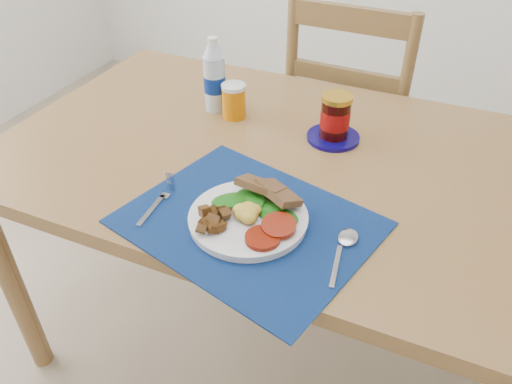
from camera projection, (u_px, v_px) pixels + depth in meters
ground at (244, 382)px, 1.58m from camera, size 4.00×4.00×0.00m
table at (272, 177)px, 1.32m from camera, size 1.40×0.90×0.75m
chair_far at (351, 104)px, 1.81m from camera, size 0.46×0.44×1.19m
placemat at (248, 222)px, 1.04m from camera, size 0.58×0.50×0.00m
breakfast_plate at (245, 216)px, 1.03m from camera, size 0.25×0.25×0.06m
fork at (160, 201)px, 1.09m from camera, size 0.02×0.16×0.00m
spoon at (344, 247)px, 0.98m from camera, size 0.04×0.17×0.00m
water_bottle at (214, 79)px, 1.40m from camera, size 0.06×0.06×0.21m
juice_glass at (234, 102)px, 1.39m from camera, size 0.07×0.07×0.09m
jam_on_saucer at (335, 120)px, 1.28m from camera, size 0.14×0.14×0.13m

